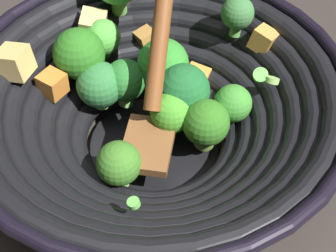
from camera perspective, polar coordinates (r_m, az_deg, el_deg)
The scene contains 2 objects.
ground_plane at distance 0.57m, azimuth -1.48°, elevation -2.54°, with size 4.00×4.00×0.00m, color #332D28.
wok at distance 0.52m, azimuth -1.74°, elevation 2.75°, with size 0.40×0.43×0.25m.
Camera 1 is at (-0.21, 0.29, 0.45)m, focal length 53.87 mm.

